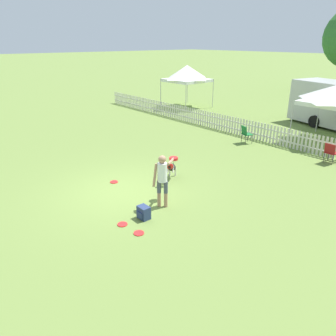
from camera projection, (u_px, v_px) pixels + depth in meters
ground_plane at (124, 191)px, 10.70m from camera, size 240.00×240.00×0.00m
handler_person at (163, 175)px, 9.41m from camera, size 0.60×1.07×1.60m
leaping_dog at (171, 167)px, 11.41m from camera, size 0.95×1.04×0.82m
frisbee_near_handler at (139, 233)px, 8.36m from camera, size 0.27×0.27×0.02m
frisbee_near_dog at (114, 182)px, 11.37m from camera, size 0.27×0.27×0.02m
frisbee_midfield at (122, 224)px, 8.76m from camera, size 0.27×0.27×0.02m
backpack_on_grass at (144, 213)px, 9.01m from camera, size 0.35×0.29×0.37m
picket_fence at (271, 134)px, 15.55m from camera, size 27.87×0.04×0.88m
folding_chair_blue_left at (246, 133)px, 15.48m from camera, size 0.56×0.57×0.85m
folding_chair_green_right at (331, 151)px, 12.97m from camera, size 0.45×0.47×0.82m
canopy_tent_secondary at (187, 73)px, 23.10m from camera, size 2.71×2.71×2.97m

